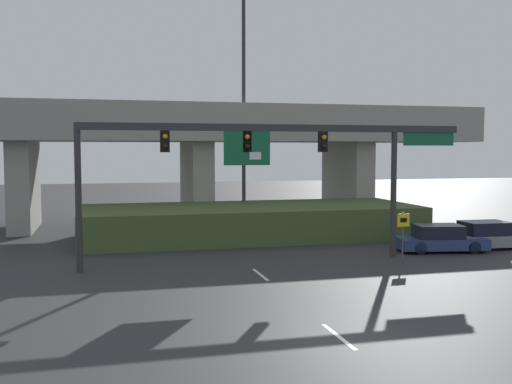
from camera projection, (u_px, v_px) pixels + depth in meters
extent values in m
plane|color=#2D2D30|center=(345.00, 342.00, 16.35)|extent=(160.00, 160.00, 0.00)
cube|color=silver|center=(339.00, 336.00, 16.79)|extent=(0.14, 2.40, 0.01)
cube|color=silver|center=(260.00, 275.00, 25.06)|extent=(0.14, 2.40, 0.01)
cube|color=silver|center=(221.00, 243.00, 33.33)|extent=(0.14, 2.40, 0.01)
cube|color=silver|center=(197.00, 225.00, 41.60)|extent=(0.14, 2.40, 0.01)
cylinder|color=#2D2D30|center=(78.00, 198.00, 25.40)|extent=(0.28, 0.28, 6.39)
cylinder|color=#2D2D30|center=(394.00, 192.00, 29.06)|extent=(0.28, 0.28, 6.39)
cube|color=#2D2D30|center=(281.00, 128.00, 27.42)|extent=(18.00, 0.32, 0.32)
cube|color=black|center=(165.00, 141.00, 26.14)|extent=(0.40, 0.28, 0.95)
sphere|color=orange|center=(165.00, 136.00, 25.96)|extent=(0.22, 0.22, 0.22)
sphere|color=black|center=(165.00, 146.00, 25.99)|extent=(0.22, 0.22, 0.22)
cube|color=black|center=(247.00, 142.00, 27.06)|extent=(0.40, 0.28, 0.95)
sphere|color=orange|center=(247.00, 137.00, 26.87)|extent=(0.22, 0.22, 0.22)
sphere|color=black|center=(247.00, 146.00, 26.90)|extent=(0.22, 0.22, 0.22)
cube|color=black|center=(323.00, 142.00, 27.97)|extent=(0.40, 0.28, 0.95)
sphere|color=orange|center=(324.00, 137.00, 27.79)|extent=(0.22, 0.22, 0.22)
sphere|color=black|center=(324.00, 146.00, 27.82)|extent=(0.22, 0.22, 0.22)
cube|color=#115B38|center=(247.00, 148.00, 26.98)|extent=(2.14, 0.08, 1.54)
cube|color=white|center=(255.00, 156.00, 27.05)|extent=(0.53, 0.03, 0.34)
cube|color=#115B38|center=(429.00, 139.00, 29.27)|extent=(2.70, 0.07, 0.64)
cylinder|color=#4C4C4C|center=(403.00, 238.00, 27.66)|extent=(0.08, 0.08, 2.34)
cube|color=yellow|center=(403.00, 220.00, 27.56)|extent=(0.60, 0.03, 0.60)
cube|color=black|center=(404.00, 220.00, 27.54)|extent=(0.33, 0.01, 0.21)
cylinder|color=#2D2D30|center=(244.00, 95.00, 38.94)|extent=(0.24, 0.24, 17.56)
cube|color=gray|center=(196.00, 130.00, 41.48)|extent=(39.87, 8.40, 1.54)
cube|color=gray|center=(205.00, 109.00, 37.53)|extent=(39.87, 0.40, 0.90)
cube|color=gray|center=(24.00, 186.00, 38.93)|extent=(1.40, 6.72, 5.78)
cube|color=gray|center=(196.00, 183.00, 41.74)|extent=(1.40, 6.72, 5.78)
cube|color=gray|center=(347.00, 181.00, 44.55)|extent=(1.40, 6.72, 5.78)
cube|color=#42562D|center=(251.00, 222.00, 35.67)|extent=(19.78, 7.49, 1.88)
cube|color=navy|center=(441.00, 243.00, 30.71)|extent=(4.70, 2.61, 0.56)
cube|color=black|center=(438.00, 231.00, 30.66)|extent=(2.57, 2.04, 0.66)
cylinder|color=black|center=(461.00, 243.00, 31.62)|extent=(0.67, 0.33, 0.64)
cylinder|color=black|center=(474.00, 248.00, 30.01)|extent=(0.67, 0.33, 0.64)
cylinder|color=black|center=(410.00, 243.00, 31.43)|extent=(0.67, 0.33, 0.64)
cylinder|color=black|center=(420.00, 248.00, 29.82)|extent=(0.67, 0.33, 0.64)
cube|color=gray|center=(488.00, 240.00, 31.70)|extent=(4.60, 2.09, 0.59)
cube|color=black|center=(485.00, 228.00, 31.62)|extent=(2.43, 1.80, 0.69)
cylinder|color=black|center=(502.00, 239.00, 32.80)|extent=(0.65, 0.25, 0.64)
cylinder|color=black|center=(455.00, 241.00, 32.24)|extent=(0.65, 0.25, 0.64)
cylinder|color=black|center=(472.00, 246.00, 30.62)|extent=(0.65, 0.25, 0.64)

